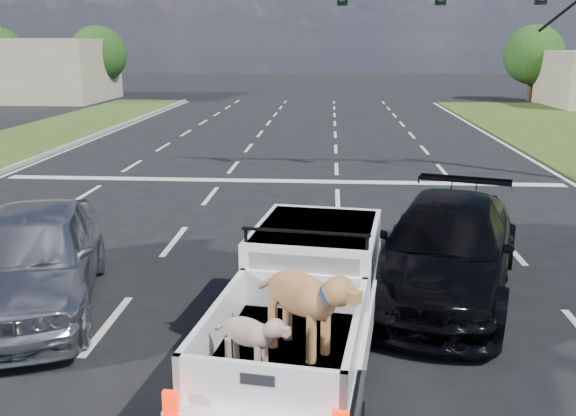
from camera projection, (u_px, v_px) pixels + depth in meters
name	position (u px, v px, depth m)	size (l,w,h in m)	color
ground	(224.00, 329.00, 8.97)	(160.00, 160.00, 0.00)	black
road_markings	(268.00, 211.00, 15.29)	(17.75, 60.00, 0.01)	silver
traffic_signal	(532.00, 19.00, 17.37)	(9.11, 0.31, 7.00)	black
building_left	(36.00, 70.00, 44.40)	(10.00, 8.00, 4.40)	tan
tree_far_c	(98.00, 54.00, 45.78)	(4.20, 4.20, 5.40)	#332114
tree_far_d	(534.00, 55.00, 43.64)	(4.20, 4.20, 5.40)	#332114
pickup_truck	(305.00, 303.00, 7.78)	(2.36, 5.03, 1.82)	black
silver_sedan	(32.00, 258.00, 9.52)	(1.94, 4.82, 1.64)	#ACAEB3
black_coupe	(446.00, 248.00, 10.15)	(2.14, 5.27, 1.53)	black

